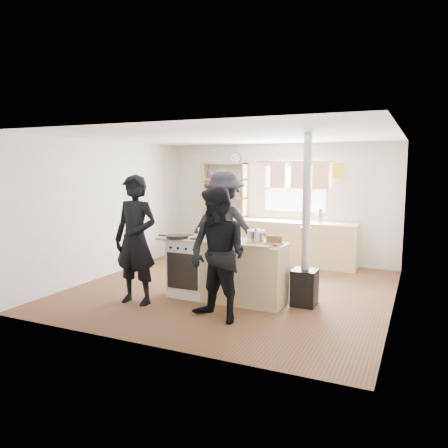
% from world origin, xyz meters
% --- Properties ---
extents(ground, '(5.00, 5.00, 0.01)m').
position_xyz_m(ground, '(0.00, 0.00, -0.01)').
color(ground, brown).
rests_on(ground, ground).
extents(back_counter, '(3.40, 0.55, 0.90)m').
position_xyz_m(back_counter, '(0.00, 2.22, 0.45)').
color(back_counter, '#D1B87E').
rests_on(back_counter, ground).
extents(shelving_unit, '(1.00, 0.28, 1.20)m').
position_xyz_m(shelving_unit, '(-1.20, 2.34, 1.51)').
color(shelving_unit, tan).
rests_on(shelving_unit, back_counter).
extents(thermos, '(0.10, 0.10, 0.27)m').
position_xyz_m(thermos, '(0.95, 2.22, 1.03)').
color(thermos, silver).
rests_on(thermos, back_counter).
extents(cooking_island, '(1.97, 0.64, 0.93)m').
position_xyz_m(cooking_island, '(0.14, -0.55, 0.47)').
color(cooking_island, white).
rests_on(cooking_island, ground).
extents(skillet_greens, '(0.36, 0.36, 0.05)m').
position_xyz_m(skillet_greens, '(-0.60, -0.74, 0.96)').
color(skillet_greens, black).
rests_on(skillet_greens, cooking_island).
extents(roast_tray, '(0.38, 0.31, 0.08)m').
position_xyz_m(roast_tray, '(0.01, -0.62, 0.97)').
color(roast_tray, silver).
rests_on(roast_tray, cooking_island).
extents(stockpot_stove, '(0.20, 0.20, 0.17)m').
position_xyz_m(stockpot_stove, '(-0.27, -0.48, 1.00)').
color(stockpot_stove, silver).
rests_on(stockpot_stove, cooking_island).
extents(stockpot_counter, '(0.26, 0.26, 0.19)m').
position_xyz_m(stockpot_counter, '(0.61, -0.53, 1.02)').
color(stockpot_counter, '#B6B6B8').
rests_on(stockpot_counter, cooking_island).
extents(bread_board, '(0.30, 0.24, 0.12)m').
position_xyz_m(bread_board, '(0.91, -0.57, 0.98)').
color(bread_board, tan).
rests_on(bread_board, cooking_island).
extents(flue_heater, '(0.35, 0.35, 2.50)m').
position_xyz_m(flue_heater, '(1.30, -0.33, 0.64)').
color(flue_heater, black).
rests_on(flue_heater, ground).
extents(person_near_left, '(0.70, 0.46, 1.91)m').
position_xyz_m(person_near_left, '(-1.00, -1.26, 0.95)').
color(person_near_left, black).
rests_on(person_near_left, ground).
extents(person_near_right, '(1.02, 0.89, 1.77)m').
position_xyz_m(person_near_right, '(0.42, -1.43, 0.89)').
color(person_near_right, black).
rests_on(person_near_right, ground).
extents(person_far, '(1.37, 0.96, 1.94)m').
position_xyz_m(person_far, '(-0.33, 0.40, 0.97)').
color(person_far, black).
rests_on(person_far, ground).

